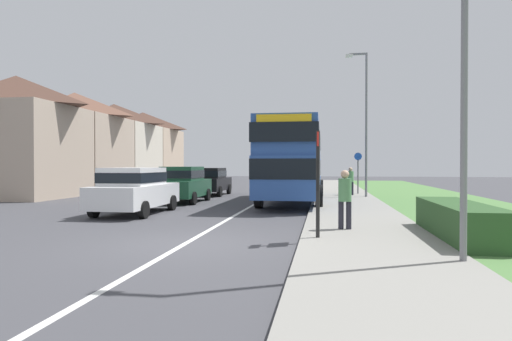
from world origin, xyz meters
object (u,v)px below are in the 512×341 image
Objects in this scene: double_decker_bus at (293,158)px; pedestrian_at_stop at (345,197)px; parked_car_white at (135,189)px; bus_stop_sign at (318,176)px; parked_car_black at (209,180)px; street_lamp_mid at (364,116)px; parked_car_dark_green at (183,183)px; pedestrian_walking_away at (350,180)px; cycle_route_sign at (358,171)px; street_lamp_near at (459,4)px.

double_decker_bus reaches higher than pedestrian_at_stop.
bus_stop_sign reaches higher than parked_car_white.
double_decker_bus reaches higher than parked_car_black.
parked_car_white is 12.96m from street_lamp_mid.
double_decker_bus reaches higher than bus_stop_sign.
parked_car_white is 5.06m from parked_car_dark_green.
cycle_route_sign is (0.51, 1.30, 0.45)m from pedestrian_walking_away.
cycle_route_sign reaches higher than pedestrian_walking_away.
bus_stop_sign is 16.32m from cycle_route_sign.
parked_car_white is 2.70× the size of pedestrian_at_stop.
parked_car_white is 8.23m from pedestrian_at_stop.
parked_car_dark_green is (-5.23, -0.71, -1.20)m from double_decker_bus.
street_lamp_near reaches higher than street_lamp_mid.
double_decker_bus is at bearing -140.73° from street_lamp_mid.
parked_car_white is at bearing -136.01° from street_lamp_mid.
double_decker_bus is 2.62× the size of parked_car_black.
parked_car_dark_green is 12.02m from bus_stop_sign.
pedestrian_at_stop is 12.82m from street_lamp_mid.
street_lamp_mid is at bearing -86.84° from cycle_route_sign.
pedestrian_walking_away is 0.21× the size of street_lamp_near.
pedestrian_at_stop and pedestrian_walking_away have the same top height.
cycle_route_sign is (8.70, 0.99, 0.53)m from parked_car_black.
street_lamp_near reaches higher than parked_car_white.
pedestrian_walking_away is 14.98m from bus_stop_sign.
street_lamp_mid is (1.57, 12.25, 3.44)m from pedestrian_at_stop.
cycle_route_sign is at bearing 57.64° from double_decker_bus.
parked_car_black is 16.57m from bus_stop_sign.
street_lamp_near is at bearing -63.59° from pedestrian_at_stop.
street_lamp_near reaches higher than cycle_route_sign.
double_decker_bus is 6.42m from cycle_route_sign.
parked_car_white is at bearing 142.07° from street_lamp_near.
pedestrian_walking_away is (8.34, 9.86, 0.04)m from parked_car_white.
cycle_route_sign is at bearing 82.56° from bus_stop_sign.
double_decker_bus is 10.89m from bus_stop_sign.
parked_car_white is at bearing -90.82° from parked_car_black.
pedestrian_walking_away is at bearing -111.29° from cycle_route_sign.
parked_car_white is 12.24m from street_lamp_near.
parked_car_white is 8.42m from bus_stop_sign.
double_decker_bus is 4.04× the size of bus_stop_sign.
parked_car_white is at bearing 143.27° from bus_stop_sign.
parked_car_black is at bearing 117.59° from street_lamp_near.
parked_car_dark_green is at bearing -89.37° from parked_car_black.
parked_car_dark_green is 10.59m from cycle_route_sign.
street_lamp_near is at bearing -88.88° from cycle_route_sign.
street_lamp_mid is (8.78, 3.62, 3.48)m from parked_car_dark_green.
bus_stop_sign is 0.32× the size of street_lamp_near.
pedestrian_at_stop is 0.22× the size of street_lamp_mid.
bus_stop_sign is at bearing -97.44° from cycle_route_sign.
pedestrian_at_stop is (1.99, -9.34, -1.17)m from double_decker_bus.
pedestrian_walking_away is (8.19, -0.30, 0.08)m from parked_car_black.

